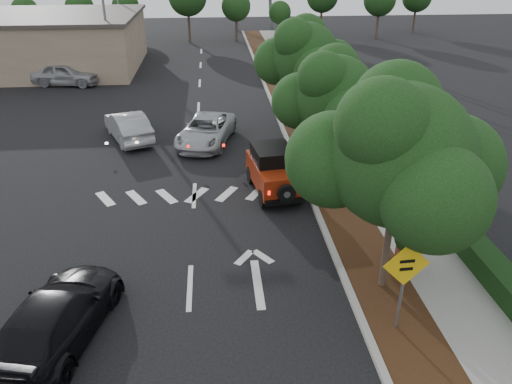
{
  "coord_description": "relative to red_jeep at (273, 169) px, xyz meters",
  "views": [
    {
      "loc": [
        0.89,
        -11.97,
        9.05
      ],
      "look_at": [
        2.22,
        3.0,
        1.54
      ],
      "focal_mm": 35.0,
      "sensor_mm": 36.0,
      "label": 1
    }
  ],
  "objects": [
    {
      "name": "speed_hump_sign",
      "position": [
        2.22,
        -8.49,
        0.83
      ],
      "size": [
        1.2,
        0.12,
        2.56
      ],
      "rotation": [
        0.0,
        0.0,
        0.06
      ],
      "color": "slate",
      "rests_on": "ground"
    },
    {
      "name": "parked_suv",
      "position": [
        -12.57,
        18.11,
        -0.15
      ],
      "size": [
        4.94,
        2.71,
        1.59
      ],
      "primitive_type": "imported",
      "rotation": [
        0.0,
        0.0,
        1.39
      ],
      "color": "#96979D",
      "rests_on": "ground"
    },
    {
      "name": "ground",
      "position": [
        -3.18,
        -6.16,
        -0.94
      ],
      "size": [
        120.0,
        120.0,
        0.0
      ],
      "primitive_type": "plane",
      "color": "black",
      "rests_on": "ground"
    },
    {
      "name": "light_pole_a",
      "position": [
        -9.68,
        19.84,
        -0.94
      ],
      "size": [
        2.0,
        0.22,
        9.0
      ],
      "primitive_type": null,
      "color": "slate",
      "rests_on": "ground"
    },
    {
      "name": "sidewalk",
      "position": [
        4.32,
        5.84,
        -0.88
      ],
      "size": [
        2.0,
        70.0,
        0.12
      ],
      "primitive_type": "cube",
      "color": "gray",
      "rests_on": "ground"
    },
    {
      "name": "street_tree_near",
      "position": [
        2.42,
        -6.66,
        -0.94
      ],
      "size": [
        3.8,
        3.8,
        5.92
      ],
      "primitive_type": null,
      "color": "black",
      "rests_on": "ground"
    },
    {
      "name": "planting_strip",
      "position": [
        2.42,
        5.84,
        -0.88
      ],
      "size": [
        1.8,
        70.0,
        0.12
      ],
      "primitive_type": "cube",
      "color": "black",
      "rests_on": "ground"
    },
    {
      "name": "hedge",
      "position": [
        5.72,
        5.84,
        -0.54
      ],
      "size": [
        0.8,
        70.0,
        0.8
      ],
      "primitive_type": "cube",
      "color": "black",
      "rests_on": "ground"
    },
    {
      "name": "street_tree_mid",
      "position": [
        2.42,
        0.34,
        -0.94
      ],
      "size": [
        3.2,
        3.2,
        5.32
      ],
      "primitive_type": null,
      "color": "black",
      "rests_on": "ground"
    },
    {
      "name": "light_pole_b",
      "position": [
        -10.68,
        31.84,
        -0.94
      ],
      "size": [
        2.0,
        0.22,
        9.0
      ],
      "primitive_type": null,
      "color": "slate",
      "rests_on": "ground"
    },
    {
      "name": "silver_sedan_oncoming",
      "position": [
        -6.64,
        6.55,
        -0.22
      ],
      "size": [
        3.09,
        4.62,
        1.44
      ],
      "primitive_type": "imported",
      "rotation": [
        0.0,
        0.0,
        3.54
      ],
      "color": "#989A9F",
      "rests_on": "ground"
    },
    {
      "name": "curb",
      "position": [
        1.42,
        5.84,
        -0.87
      ],
      "size": [
        0.2,
        70.0,
        0.15
      ],
      "primitive_type": "cube",
      "color": "#9E9B93",
      "rests_on": "ground"
    },
    {
      "name": "terracotta_planter",
      "position": [
        3.42,
        -5.75,
        0.0
      ],
      "size": [
        0.8,
        0.8,
        1.4
      ],
      "rotation": [
        0.0,
        0.0,
        -0.07
      ],
      "color": "brown",
      "rests_on": "ground"
    },
    {
      "name": "black_suv_oncoming",
      "position": [
        -6.39,
        -7.98,
        -0.24
      ],
      "size": [
        3.01,
        5.14,
        1.4
      ],
      "primitive_type": "imported",
      "rotation": [
        0.0,
        0.0,
        2.91
      ],
      "color": "black",
      "rests_on": "ground"
    },
    {
      "name": "transmission_tower",
      "position": [
        2.82,
        41.84,
        -0.94
      ],
      "size": [
        7.0,
        4.0,
        28.0
      ],
      "primitive_type": null,
      "color": "slate",
      "rests_on": "ground"
    },
    {
      "name": "street_tree_far",
      "position": [
        2.42,
        6.84,
        -0.94
      ],
      "size": [
        3.4,
        3.4,
        5.62
      ],
      "primitive_type": null,
      "color": "black",
      "rests_on": "ground"
    },
    {
      "name": "silver_suv_ahead",
      "position": [
        -2.68,
        5.68,
        -0.27
      ],
      "size": [
        3.42,
        5.27,
        1.35
      ],
      "primitive_type": "imported",
      "rotation": [
        0.0,
        0.0,
        -0.26
      ],
      "color": "#A6A7AD",
      "rests_on": "ground"
    },
    {
      "name": "red_jeep",
      "position": [
        0.0,
        0.0,
        0.0
      ],
      "size": [
        2.02,
        3.75,
        1.85
      ],
      "rotation": [
        0.0,
        0.0,
        0.13
      ],
      "color": "black",
      "rests_on": "ground"
    }
  ]
}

